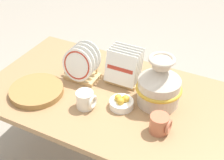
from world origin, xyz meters
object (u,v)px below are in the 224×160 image
Objects in this scene: dish_rack_round_plates at (81,66)px; mug_cream_glaze at (86,100)px; dish_rack_square_plates at (124,69)px; mug_terracotta_glaze at (160,124)px; fruit_bowl at (121,103)px; ceramic_vase at (159,84)px; wicker_charger_stack at (37,91)px.

dish_rack_round_plates reaches higher than mug_cream_glaze.
mug_terracotta_glaze is at bearing -41.84° from dish_rack_square_plates.
mug_terracotta_glaze is 0.27m from fruit_bowl.
mug_terracotta_glaze is (0.43, 0.01, 0.00)m from mug_cream_glaze.
mug_terracotta_glaze is (0.09, -0.21, -0.08)m from ceramic_vase.
mug_cream_glaze is at bearing -54.12° from dish_rack_round_plates.
ceramic_vase reaches higher than fruit_bowl.
ceramic_vase is at bearing 20.24° from wicker_charger_stack.
fruit_bowl is (0.09, -0.23, -0.06)m from dish_rack_square_plates.
fruit_bowl is at bearing 12.93° from wicker_charger_stack.
wicker_charger_stack is at bearing -175.52° from mug_cream_glaze.
dish_rack_round_plates reaches higher than dish_rack_square_plates.
dish_rack_round_plates is at bearing 159.70° from mug_terracotta_glaze.
wicker_charger_stack is 2.95× the size of mug_terracotta_glaze.
dish_rack_round_plates reaches higher than fruit_bowl.
dish_rack_square_plates is 0.33m from mug_cream_glaze.
dish_rack_square_plates is at bearing 159.31° from ceramic_vase.
ceramic_vase is 0.28m from dish_rack_square_plates.
mug_cream_glaze is 0.43m from mug_terracotta_glaze.
ceramic_vase is 0.50m from dish_rack_round_plates.
mug_cream_glaze is (-0.34, -0.22, -0.08)m from ceramic_vase.
mug_terracotta_glaze is (0.35, -0.31, -0.04)m from dish_rack_square_plates.
dish_rack_square_plates is 0.53m from wicker_charger_stack.
fruit_bowl is at bearing 26.94° from mug_cream_glaze.
dish_rack_round_plates is 0.26m from dish_rack_square_plates.
dish_rack_square_plates is at bearing 21.02° from dish_rack_round_plates.
dish_rack_square_plates is 2.02× the size of mug_terracotta_glaze.
mug_terracotta_glaze is at bearing -18.29° from fruit_bowl.
dish_rack_square_plates is 0.68× the size of wicker_charger_stack.
wicker_charger_stack is 0.75m from mug_terracotta_glaze.
wicker_charger_stack is at bearing -159.76° from ceramic_vase.
ceramic_vase is at bearing 32.78° from mug_cream_glaze.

